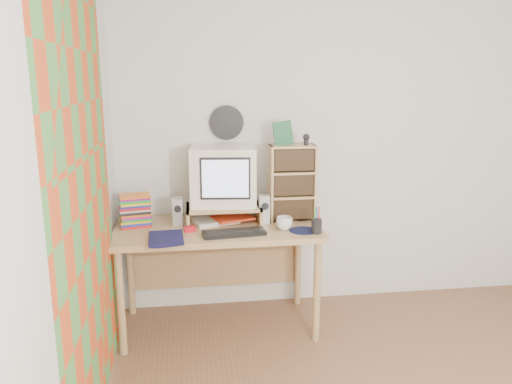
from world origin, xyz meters
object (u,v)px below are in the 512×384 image
object	(u,v)px
crt_monitor	(223,176)
keyboard	(234,233)
cd_rack	(292,183)
mug	(284,223)
diary	(149,237)
desk	(217,242)
dvd_stack	(135,206)

from	to	relation	value
crt_monitor	keyboard	distance (m)	0.47
keyboard	cd_rack	size ratio (longest dim) A/B	0.76
keyboard	mug	world-z (taller)	mug
diary	desk	bearing A→B (deg)	32.99
crt_monitor	cd_rack	bearing A→B (deg)	0.64
keyboard	crt_monitor	bearing A→B (deg)	89.42
desk	diary	size ratio (longest dim) A/B	5.33
cd_rack	diary	xyz separation A→B (m)	(-0.99, -0.36, -0.24)
cd_rack	mug	distance (m)	0.34
dvd_stack	cd_rack	world-z (taller)	cd_rack
crt_monitor	desk	bearing A→B (deg)	-116.83
dvd_stack	cd_rack	size ratio (longest dim) A/B	0.53
dvd_stack	keyboard	bearing A→B (deg)	-35.86
keyboard	dvd_stack	world-z (taller)	dvd_stack
diary	crt_monitor	bearing A→B (deg)	36.26
desk	cd_rack	size ratio (longest dim) A/B	2.58
desk	mug	world-z (taller)	mug
desk	cd_rack	world-z (taller)	cd_rack
keyboard	dvd_stack	bearing A→B (deg)	148.92
keyboard	cd_rack	world-z (taller)	cd_rack
keyboard	mug	size ratio (longest dim) A/B	3.66
mug	diary	bearing A→B (deg)	-171.97
mug	dvd_stack	bearing A→B (deg)	167.33
keyboard	diary	xyz separation A→B (m)	(-0.54, -0.06, 0.01)
crt_monitor	keyboard	world-z (taller)	crt_monitor
dvd_stack	diary	distance (m)	0.39
desk	dvd_stack	world-z (taller)	dvd_stack
dvd_stack	mug	distance (m)	1.03
desk	crt_monitor	distance (m)	0.47
desk	dvd_stack	bearing A→B (deg)	177.23
desk	dvd_stack	size ratio (longest dim) A/B	4.87
keyboard	dvd_stack	size ratio (longest dim) A/B	1.42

